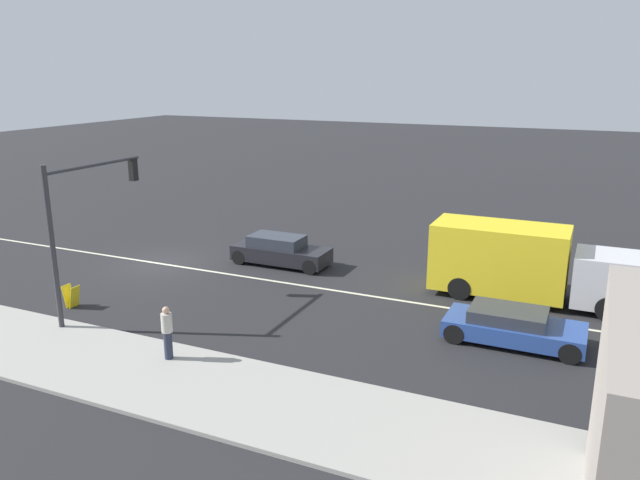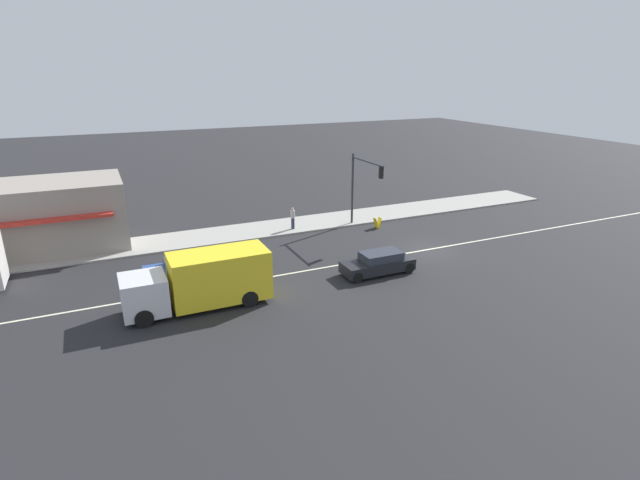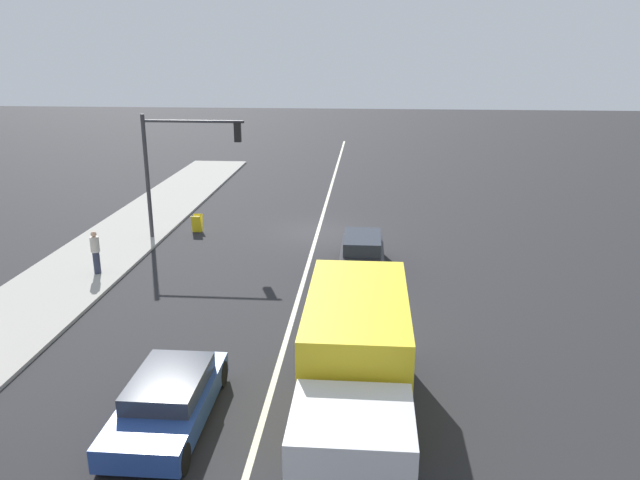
% 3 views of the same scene
% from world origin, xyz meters
% --- Properties ---
extents(ground_plane, '(160.00, 160.00, 0.00)m').
position_xyz_m(ground_plane, '(0.00, 18.00, 0.00)').
color(ground_plane, '#232326').
extents(sidewalk_right, '(4.00, 73.00, 0.12)m').
position_xyz_m(sidewalk_right, '(9.00, 18.50, 0.06)').
color(sidewalk_right, '#9E9B93').
rests_on(sidewalk_right, ground).
extents(lane_marking_center, '(0.16, 60.00, 0.01)m').
position_xyz_m(lane_marking_center, '(0.00, 0.00, 0.00)').
color(lane_marking_center, beige).
rests_on(lane_marking_center, ground).
extents(building_corner_store, '(6.66, 8.60, 4.60)m').
position_xyz_m(building_corner_store, '(11.07, 22.91, 2.42)').
color(building_corner_store, gray).
rests_on(building_corner_store, sidewalk_right).
extents(traffic_signal_main, '(4.59, 0.34, 5.60)m').
position_xyz_m(traffic_signal_main, '(6.12, 1.83, 3.90)').
color(traffic_signal_main, '#333338').
rests_on(traffic_signal_main, sidewalk_right).
extents(pedestrian, '(0.34, 0.34, 1.69)m').
position_xyz_m(pedestrian, '(8.02, 6.76, 1.01)').
color(pedestrian, '#282D42').
rests_on(pedestrian, sidewalk_right).
extents(warning_aframe_sign, '(0.45, 0.53, 0.84)m').
position_xyz_m(warning_aframe_sign, '(5.78, 0.51, 0.43)').
color(warning_aframe_sign, yellow).
rests_on(warning_aframe_sign, ground).
extents(delivery_truck, '(2.44, 7.50, 2.87)m').
position_xyz_m(delivery_truck, '(-2.20, 15.84, 1.47)').
color(delivery_truck, silver).
rests_on(delivery_truck, ground).
extents(sedan_dark, '(1.72, 4.48, 1.36)m').
position_xyz_m(sedan_dark, '(-2.20, 5.20, 0.65)').
color(sedan_dark, black).
rests_on(sedan_dark, ground).
extents(coupe_blue, '(1.92, 4.43, 1.16)m').
position_xyz_m(coupe_blue, '(2.20, 16.14, 0.57)').
color(coupe_blue, '#284793').
rests_on(coupe_blue, ground).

